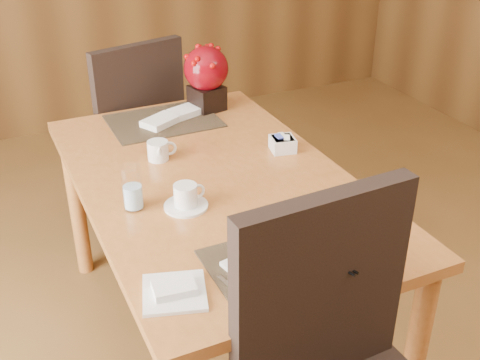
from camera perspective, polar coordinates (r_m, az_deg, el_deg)
name	(u,v)px	position (r m, az deg, el deg)	size (l,w,h in m)	color
dining_table	(215,201)	(2.16, -2.43, -2.05)	(0.90, 1.50, 0.75)	#AF6930
placemat_near	(291,262)	(1.70, 4.81, -7.80)	(0.45, 0.33, 0.01)	black
placemat_far	(164,121)	(2.58, -7.25, 5.57)	(0.45, 0.33, 0.01)	black
soup_setting	(293,257)	(1.63, 5.07, -7.24)	(0.34, 0.34, 0.12)	white
coffee_cup	(186,198)	(1.93, -5.18, -1.69)	(0.14, 0.14, 0.08)	white
water_glass	(132,188)	(1.93, -10.17, -0.72)	(0.07, 0.07, 0.15)	silver
creamer_jug	(158,151)	(2.25, -7.79, 2.78)	(0.10, 0.10, 0.07)	white
sugar_caddy	(283,144)	(2.31, 4.06, 3.42)	(0.09, 0.09, 0.05)	white
berry_decor	(206,74)	(2.64, -3.22, 9.97)	(0.19, 0.19, 0.29)	black
napkins_far	(176,115)	(2.59, -6.07, 6.13)	(0.31, 0.11, 0.03)	white
bread_plate	(174,292)	(1.60, -6.24, -10.56)	(0.16, 0.16, 0.01)	white
far_chair	(130,128)	(2.99, -10.37, 4.88)	(0.57, 0.57, 1.01)	black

